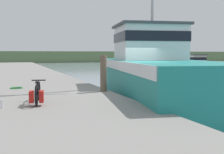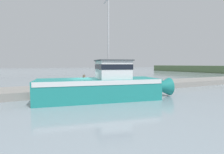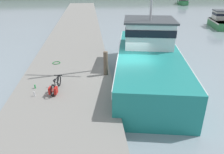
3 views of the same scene
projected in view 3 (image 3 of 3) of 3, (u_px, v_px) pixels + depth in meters
The scene contains 10 objects.
ground_plane at pixel (130, 87), 13.45m from camera, with size 320.00×320.00×0.00m, color #84939E.
dock_pier at pixel (67, 84), 12.94m from camera, with size 5.28×80.00×0.73m, color gray.
fishing_boat_main at pixel (148, 57), 14.30m from camera, with size 5.74×13.25×11.17m.
boat_red_outer at pixel (220, 21), 28.88m from camera, with size 2.88×5.88×2.16m.
boat_orange_near at pixel (183, 1), 53.30m from camera, with size 3.95×7.58×2.11m.
bicycle_touring at pixel (55, 87), 11.16m from camera, with size 0.61×1.69×0.68m.
mooring_post at pixel (106, 63), 13.03m from camera, with size 0.26×0.26×1.44m, color brown.
hose_coil at pixel (56, 63), 15.04m from camera, with size 0.54×0.54×0.04m, color #197A2D.
water_bottle_by_bike at pixel (34, 94), 10.87m from camera, with size 0.07×0.07×0.24m, color silver.
water_bottle_on_curb at pixel (35, 87), 11.63m from camera, with size 0.07×0.07×0.21m, color green.
Camera 3 is at (-2.32, -11.79, 6.17)m, focal length 35.00 mm.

